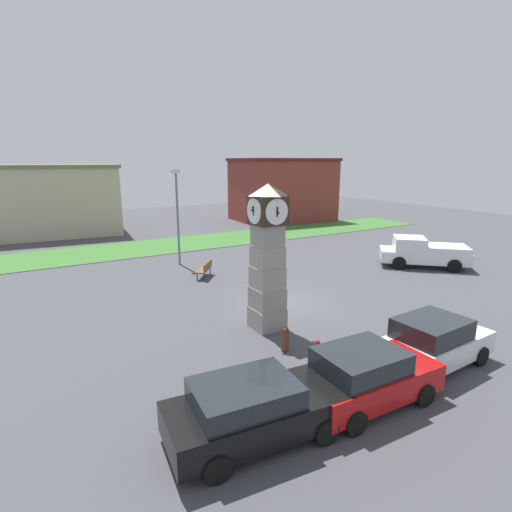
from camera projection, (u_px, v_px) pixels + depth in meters
name	position (u px, v px, depth m)	size (l,w,h in m)	color
ground_plane	(286.00, 303.00, 18.75)	(83.91, 83.91, 0.00)	#424247
clock_tower	(267.00, 257.00, 15.32)	(1.49, 1.55, 5.69)	gray
bollard_near_tower	(408.00, 368.00, 11.84)	(0.29, 0.29, 1.03)	#333338
bollard_mid_row	(365.00, 358.00, 12.59)	(0.21, 0.21, 0.84)	#333338
bollard_far_row	(317.00, 352.00, 13.03)	(0.22, 0.22, 0.84)	maroon
bollard_end_row	(285.00, 339.00, 13.91)	(0.27, 0.27, 0.91)	brown
car_navy_sedan	(255.00, 409.00, 9.43)	(4.52, 2.33, 1.53)	black
car_near_tower	(366.00, 376.00, 10.86)	(4.06, 2.14, 1.60)	#A51111
car_by_building	(434.00, 342.00, 12.87)	(3.99, 2.05, 1.64)	silver
pickup_truck	(424.00, 252.00, 24.94)	(5.24, 5.15, 1.85)	silver
bench	(205.00, 268.00, 22.73)	(1.43, 1.57, 0.90)	brown
street_lamp_near_road	(177.00, 210.00, 24.87)	(0.50, 0.24, 6.00)	slate
warehouse_blue_far	(47.00, 200.00, 35.88)	(12.86, 9.32, 6.17)	#B7A88E
storefront_low_left	(282.00, 189.00, 44.34)	(10.90, 8.55, 6.76)	maroon
grass_verge_far	(174.00, 245.00, 31.56)	(50.35, 5.82, 0.04)	#386B2D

